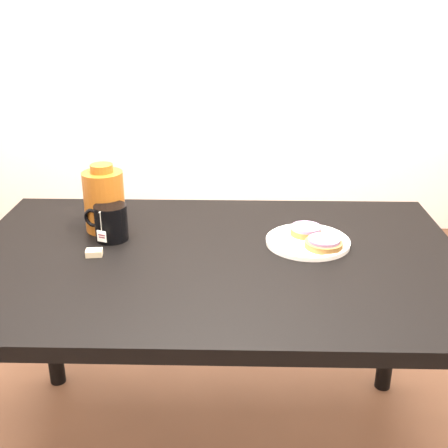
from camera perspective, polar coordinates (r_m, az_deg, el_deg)
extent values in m
cube|color=beige|center=(3.42, 0.38, 21.12)|extent=(3.50, 0.02, 2.70)
cube|color=black|center=(1.58, -1.05, -3.83)|extent=(1.40, 0.90, 0.04)
cylinder|color=black|center=(2.22, -17.47, -7.71)|extent=(0.06, 0.06, 0.71)
cylinder|color=black|center=(2.18, 16.73, -8.16)|extent=(0.06, 0.06, 0.71)
cylinder|color=white|center=(1.66, 8.51, -1.79)|extent=(0.24, 0.24, 0.01)
torus|color=white|center=(1.65, 8.52, -1.58)|extent=(0.24, 0.24, 0.01)
cylinder|color=brown|center=(1.68, 8.32, -0.78)|extent=(0.10, 0.10, 0.02)
cylinder|color=gray|center=(1.68, 8.35, -0.35)|extent=(0.09, 0.09, 0.01)
cylinder|color=brown|center=(1.61, 10.10, -2.05)|extent=(0.13, 0.13, 0.02)
cylinder|color=gray|center=(1.60, 10.13, -1.61)|extent=(0.11, 0.11, 0.01)
cylinder|color=black|center=(1.68, -11.38, 0.15)|extent=(0.12, 0.12, 0.11)
cylinder|color=black|center=(1.67, -11.50, 1.60)|extent=(0.08, 0.08, 0.00)
torus|color=black|center=(1.71, -13.20, 0.62)|extent=(0.06, 0.03, 0.06)
cylinder|color=beige|center=(1.63, -12.42, 0.29)|extent=(0.00, 0.00, 0.06)
cube|color=white|center=(1.65, -12.29, -1.21)|extent=(0.03, 0.01, 0.03)
cube|color=#C6B793|center=(1.60, -13.06, -2.86)|extent=(0.05, 0.04, 0.02)
cylinder|color=#68310D|center=(1.75, -12.05, 2.29)|extent=(0.15, 0.15, 0.18)
cylinder|color=#68310D|center=(1.71, -12.33, 5.55)|extent=(0.07, 0.07, 0.02)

